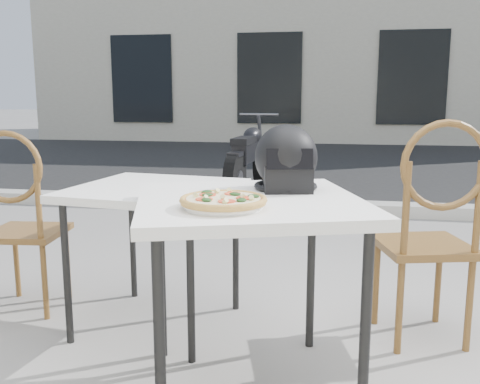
% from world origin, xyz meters
% --- Properties ---
extents(ground, '(80.00, 80.00, 0.00)m').
position_xyz_m(ground, '(0.00, 0.00, 0.00)').
color(ground, gray).
rests_on(ground, ground).
extents(street_asphalt, '(30.00, 8.00, 0.00)m').
position_xyz_m(street_asphalt, '(0.00, 7.00, 0.00)').
color(street_asphalt, black).
rests_on(street_asphalt, ground).
extents(curb, '(30.00, 0.25, 0.12)m').
position_xyz_m(curb, '(0.00, 3.00, 0.06)').
color(curb, '#ADABA2').
rests_on(curb, ground).
extents(building_across, '(16.00, 6.06, 7.00)m').
position_xyz_m(building_across, '(-0.00, 13.99, 3.50)').
color(building_across, beige).
rests_on(building_across, ground).
extents(cafe_table_main, '(1.06, 1.06, 0.80)m').
position_xyz_m(cafe_table_main, '(-0.43, -0.44, 0.73)').
color(cafe_table_main, white).
rests_on(cafe_table_main, ground).
extents(plate, '(0.31, 0.31, 0.02)m').
position_xyz_m(plate, '(-0.49, -0.64, 0.81)').
color(plate, white).
rests_on(plate, cafe_table_main).
extents(pizza, '(0.35, 0.35, 0.04)m').
position_xyz_m(pizza, '(-0.49, -0.64, 0.83)').
color(pizza, '#BD9045').
rests_on(pizza, plate).
extents(helmet, '(0.31, 0.32, 0.27)m').
position_xyz_m(helmet, '(-0.31, -0.23, 0.92)').
color(helmet, black).
rests_on(helmet, cafe_table_main).
extents(cafe_chair_main, '(0.50, 0.50, 1.09)m').
position_xyz_m(cafe_chair_main, '(0.34, 0.12, 0.60)').
color(cafe_chair_main, brown).
rests_on(cafe_chair_main, ground).
extents(cafe_table_side, '(0.88, 0.88, 0.74)m').
position_xyz_m(cafe_table_side, '(-1.00, 0.11, 0.67)').
color(cafe_table_side, white).
rests_on(cafe_table_side, ground).
extents(cafe_chair_side, '(0.42, 0.42, 1.01)m').
position_xyz_m(cafe_chair_side, '(-1.78, 0.15, 0.56)').
color(cafe_chair_side, brown).
rests_on(cafe_chair_side, ground).
extents(motorcycle, '(0.50, 1.94, 0.96)m').
position_xyz_m(motorcycle, '(-1.10, 3.91, 0.42)').
color(motorcycle, black).
rests_on(motorcycle, street_asphalt).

